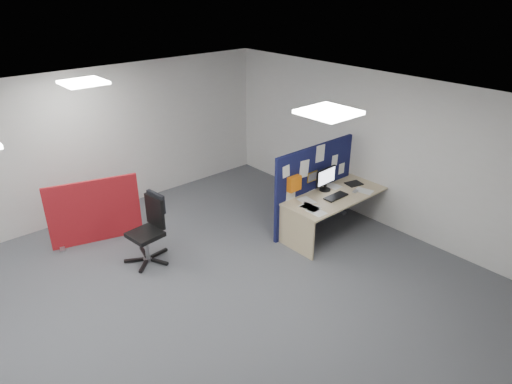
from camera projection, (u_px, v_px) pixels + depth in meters
floor at (155, 324)px, 5.95m from camera, size 9.00×9.00×0.00m
ceiling at (131, 124)px, 4.80m from camera, size 9.00×7.00×0.02m
wall_back at (44, 155)px, 7.76m from camera, size 9.00×0.02×2.70m
wall_right at (373, 149)px, 8.05m from camera, size 0.02×7.00×2.70m
ceiling_lights at (131, 109)px, 5.46m from camera, size 4.10×4.10×0.04m
navy_divider at (313, 187)px, 7.98m from camera, size 1.85×0.30×1.53m
main_desk at (332, 202)px, 7.89m from camera, size 1.95×0.87×0.73m
monitor_main at (326, 178)px, 7.85m from camera, size 0.47×0.20×0.41m
keyboard at (336, 197)px, 7.69m from camera, size 0.45×0.19×0.02m
mouse at (355, 191)px, 7.87m from camera, size 0.11×0.08×0.03m
paper_tray at (354, 184)px, 8.18m from camera, size 0.32×0.28×0.01m
red_divider at (95, 212)px, 7.60m from camera, size 1.45×0.46×1.12m
office_chair at (150, 224)px, 7.08m from camera, size 0.71×0.72×1.08m
desk_papers at (324, 200)px, 7.59m from camera, size 1.46×0.82×0.00m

